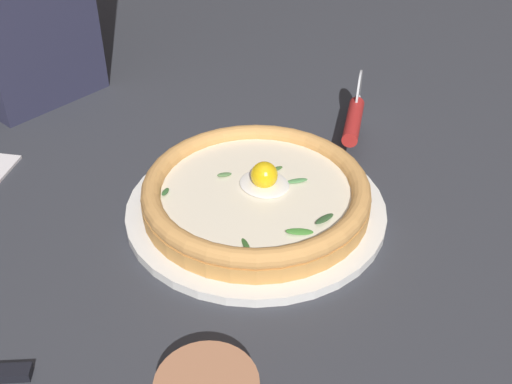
{
  "coord_description": "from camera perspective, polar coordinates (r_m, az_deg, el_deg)",
  "views": [
    {
      "loc": [
        -0.43,
        0.45,
        0.49
      ],
      "look_at": [
        0.01,
        0.01,
        0.03
      ],
      "focal_mm": 43.84,
      "sensor_mm": 36.0,
      "label": 1
    }
  ],
  "objects": [
    {
      "name": "ground_plane",
      "position": [
        0.8,
        1.08,
        -2.62
      ],
      "size": [
        2.4,
        2.4,
        0.03
      ],
      "primitive_type": "cube",
      "color": "#33353C",
      "rests_on": "ground"
    },
    {
      "name": "pizza",
      "position": [
        0.77,
        0.01,
        -0.03
      ],
      "size": [
        0.28,
        0.28,
        0.06
      ],
      "color": "#D5954B",
      "rests_on": "pizza_plate"
    },
    {
      "name": "pizza_plate",
      "position": [
        0.78,
        -0.0,
        -1.53
      ],
      "size": [
        0.32,
        0.32,
        0.01
      ],
      "primitive_type": "cylinder",
      "color": "white",
      "rests_on": "ground"
    },
    {
      "name": "pizza_cutter",
      "position": [
        0.92,
        9.01,
        7.05
      ],
      "size": [
        0.1,
        0.15,
        0.08
      ],
      "color": "silver",
      "rests_on": "ground"
    }
  ]
}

